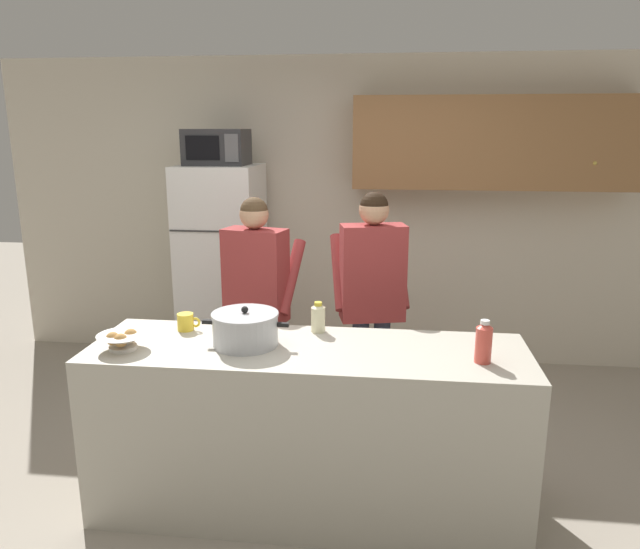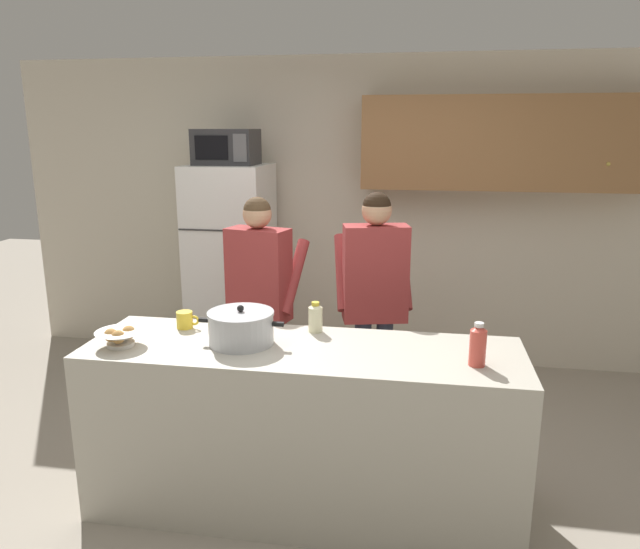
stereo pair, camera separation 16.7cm
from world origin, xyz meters
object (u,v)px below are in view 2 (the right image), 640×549
person_by_sink (375,287)px  cooking_pot (241,328)px  bread_bowl (120,337)px  refrigerator (232,269)px  microwave (226,147)px  person_near_pot (260,288)px  coffee_mug (185,320)px  bottle_mid_counter (315,317)px  bottle_near_edge (478,345)px

person_by_sink → cooking_pot: size_ratio=3.57×
bread_bowl → refrigerator: bearing=91.4°
microwave → person_near_pot: (0.52, -0.97, -0.88)m
cooking_pot → bread_bowl: bearing=-167.0°
refrigerator → cooking_pot: (0.65, -1.85, 0.14)m
microwave → coffee_mug: size_ratio=3.66×
cooking_pot → bread_bowl: (-0.60, -0.14, -0.04)m
coffee_mug → bottle_mid_counter: size_ratio=0.77×
refrigerator → cooking_pot: size_ratio=3.79×
refrigerator → bottle_mid_counter: refrigerator is taller
person_near_pot → bottle_near_edge: person_near_pot is taller
person_near_pot → coffee_mug: size_ratio=12.13×
cooking_pot → bottle_mid_counter: 0.43m
person_near_pot → cooking_pot: bearing=-81.1°
coffee_mug → bottle_near_edge: 1.59m
refrigerator → coffee_mug: (0.27, -1.66, 0.10)m
refrigerator → microwave: size_ratio=3.60×
microwave → person_by_sink: (1.27, -0.91, -0.86)m
coffee_mug → bottle_near_edge: size_ratio=0.62×
coffee_mug → refrigerator: bearing=99.2°
refrigerator → bread_bowl: bearing=-88.6°
bread_bowl → microwave: bearing=91.4°
person_near_pot → cooking_pot: person_near_pot is taller
person_by_sink → cooking_pot: (-0.62, -0.92, -0.00)m
bread_bowl → cooking_pot: bearing=13.0°
refrigerator → bottle_near_edge: (1.84, -1.95, 0.16)m
microwave → person_near_pot: microwave is taller
person_near_pot → bottle_near_edge: bearing=-35.8°
person_by_sink → bread_bowl: person_by_sink is taller
coffee_mug → bottle_mid_counter: bearing=4.8°
refrigerator → bread_bowl: refrigerator is taller
bottle_near_edge → person_near_pot: bearing=144.2°
bottle_mid_counter → person_by_sink: bearing=67.9°
refrigerator → coffee_mug: bearing=-80.8°
person_near_pot → coffee_mug: 0.71m
refrigerator → bottle_near_edge: refrigerator is taller
person_by_sink → bottle_mid_counter: (-0.27, -0.67, -0.01)m
microwave → cooking_pot: microwave is taller
person_near_pot → bread_bowl: 1.10m
cooking_pot → coffee_mug: cooking_pot is taller
refrigerator → person_near_pot: bearing=-62.5°
person_near_pot → bottle_mid_counter: size_ratio=9.36×
microwave → coffee_mug: microwave is taller
person_by_sink → bottle_mid_counter: size_ratio=9.57×
person_by_sink → bottle_near_edge: size_ratio=7.67×
cooking_pot → coffee_mug: size_ratio=3.48×
microwave → person_by_sink: size_ratio=0.30×
person_near_pot → person_by_sink: size_ratio=0.98×
person_by_sink → bottle_near_edge: person_by_sink is taller
cooking_pot → bottle_near_edge: size_ratio=2.15×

